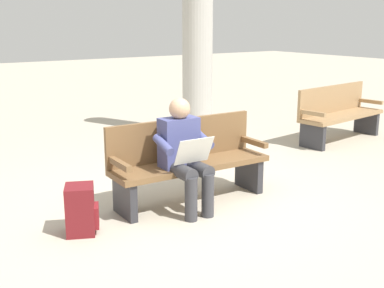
{
  "coord_description": "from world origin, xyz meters",
  "views": [
    {
      "loc": [
        2.9,
        4.29,
        1.95
      ],
      "look_at": [
        0.09,
        0.15,
        0.7
      ],
      "focal_mm": 46.55,
      "sensor_mm": 36.0,
      "label": 1
    }
  ],
  "objects_px": {
    "person_seated": "(184,152)",
    "backpack": "(81,210)",
    "support_pillar": "(197,34)",
    "bench_far": "(338,113)",
    "bench_near": "(188,160)"
  },
  "relations": [
    {
      "from": "backpack",
      "to": "support_pillar",
      "type": "height_order",
      "value": "support_pillar"
    },
    {
      "from": "bench_far",
      "to": "bench_near",
      "type": "bearing_deg",
      "value": 7.68
    },
    {
      "from": "person_seated",
      "to": "backpack",
      "type": "height_order",
      "value": "person_seated"
    },
    {
      "from": "backpack",
      "to": "person_seated",
      "type": "bearing_deg",
      "value": 177.68
    },
    {
      "from": "bench_near",
      "to": "backpack",
      "type": "distance_m",
      "value": 1.36
    },
    {
      "from": "bench_near",
      "to": "backpack",
      "type": "height_order",
      "value": "bench_near"
    },
    {
      "from": "person_seated",
      "to": "bench_far",
      "type": "bearing_deg",
      "value": -160.72
    },
    {
      "from": "bench_far",
      "to": "backpack",
      "type": "bearing_deg",
      "value": 5.79
    },
    {
      "from": "person_seated",
      "to": "support_pillar",
      "type": "distance_m",
      "value": 3.77
    },
    {
      "from": "person_seated",
      "to": "bench_far",
      "type": "relative_size",
      "value": 0.64
    },
    {
      "from": "bench_near",
      "to": "person_seated",
      "type": "height_order",
      "value": "person_seated"
    },
    {
      "from": "bench_near",
      "to": "backpack",
      "type": "xyz_separation_m",
      "value": [
        1.32,
        0.18,
        -0.23
      ]
    },
    {
      "from": "support_pillar",
      "to": "bench_near",
      "type": "bearing_deg",
      "value": 53.52
    },
    {
      "from": "person_seated",
      "to": "backpack",
      "type": "xyz_separation_m",
      "value": [
        1.13,
        -0.05,
        -0.4
      ]
    },
    {
      "from": "bench_near",
      "to": "support_pillar",
      "type": "bearing_deg",
      "value": -124.65
    }
  ]
}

